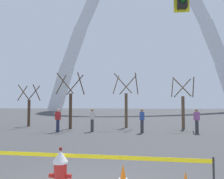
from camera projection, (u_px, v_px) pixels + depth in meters
name	position (u px, v px, depth m)	size (l,w,h in m)	color
fire_hydrant	(60.00, 174.00, 4.97)	(0.46, 0.48, 0.99)	#5E0F0D
caution_tape_barrier	(73.00, 165.00, 5.09)	(5.55, 0.31, 0.88)	#232326
monument_arch	(141.00, 38.00, 71.05)	(54.98, 3.27, 48.48)	silver
tree_far_left	(29.00, 108.00, 21.32)	(1.66, 1.67, 3.58)	#473323
tree_left_mid	(70.00, 104.00, 19.09)	(1.98, 1.99, 4.29)	#473323
tree_center_left	(126.00, 104.00, 20.15)	(2.02, 2.04, 4.40)	brown
tree_center_right	(183.00, 106.00, 19.00)	(1.83, 1.84, 3.96)	brown
pedestrian_walking_left	(92.00, 120.00, 17.09)	(0.39, 0.32, 1.59)	#38383D
pedestrian_standing_center	(142.00, 120.00, 16.34)	(0.32, 0.39, 1.59)	#38383D
pedestrian_walking_right	(58.00, 120.00, 16.77)	(0.38, 0.29, 1.59)	#232847
pedestrian_near_trees	(197.00, 121.00, 16.14)	(0.39, 0.33, 1.59)	#38383D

